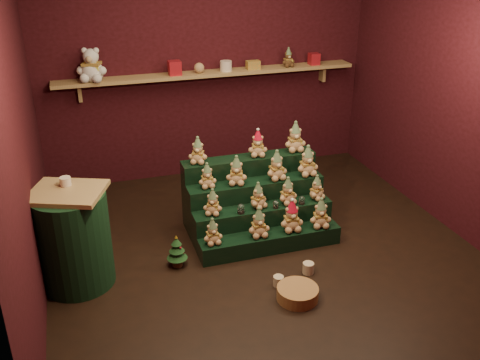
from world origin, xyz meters
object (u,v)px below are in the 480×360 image
object	(u,v)px
riser_tier_front	(270,241)
wicker_basket	(298,293)
snow_globe_c	(302,200)
snow_globe_a	(241,209)
mug_right	(308,268)
mug_left	(278,281)
white_bear	(91,60)
mini_christmas_tree	(177,251)
snow_globe_b	(276,204)
side_table	(74,238)
brown_bear	(288,58)

from	to	relation	value
riser_tier_front	wicker_basket	distance (m)	0.80
snow_globe_c	wicker_basket	distance (m)	1.11
snow_globe_a	mug_right	bearing A→B (deg)	-55.49
riser_tier_front	mug_left	bearing A→B (deg)	-103.50
wicker_basket	white_bear	bearing A→B (deg)	116.79
mini_christmas_tree	wicker_basket	bearing A→B (deg)	-42.70
snow_globe_b	side_table	xyz separation A→B (m)	(-1.90, -0.15, 0.04)
brown_bear	snow_globe_c	bearing A→B (deg)	-108.16
snow_globe_c	wicker_basket	xyz separation A→B (m)	(-0.44, -0.96, -0.35)
side_table	mug_right	size ratio (longest dim) A/B	8.78
snow_globe_a	mug_right	size ratio (longest dim) A/B	0.94
mini_christmas_tree	brown_bear	bearing A→B (deg)	45.93
riser_tier_front	snow_globe_c	bearing A→B (deg)	22.51
mug_left	brown_bear	distance (m)	3.01
wicker_basket	mug_right	bearing A→B (deg)	52.87
riser_tier_front	snow_globe_b	bearing A→B (deg)	55.35
side_table	mug_right	distance (m)	2.08
mug_left	white_bear	size ratio (longest dim) A/B	0.20
side_table	mug_left	bearing A→B (deg)	2.69
snow_globe_b	snow_globe_a	bearing A→B (deg)	180.00
snow_globe_a	mini_christmas_tree	size ratio (longest dim) A/B	0.29
snow_globe_b	wicker_basket	bearing A→B (deg)	-99.74
riser_tier_front	mug_left	distance (m)	0.59
snow_globe_a	wicker_basket	world-z (taller)	snow_globe_a
snow_globe_a	side_table	bearing A→B (deg)	-174.63
mug_right	white_bear	xyz separation A→B (m)	(-1.60, 2.36, 1.50)
mini_christmas_tree	brown_bear	size ratio (longest dim) A/B	1.46
mug_left	wicker_basket	size ratio (longest dim) A/B	0.26
snow_globe_a	mug_left	bearing A→B (deg)	-81.46
riser_tier_front	brown_bear	size ratio (longest dim) A/B	6.28
side_table	brown_bear	world-z (taller)	brown_bear
side_table	mug_right	world-z (taller)	side_table
mini_christmas_tree	brown_bear	world-z (taller)	brown_bear
snow_globe_a	mug_right	world-z (taller)	snow_globe_a
white_bear	brown_bear	bearing A→B (deg)	18.29
snow_globe_b	mug_right	size ratio (longest dim) A/B	0.77
riser_tier_front	mug_right	size ratio (longest dim) A/B	13.69
mini_christmas_tree	brown_bear	xyz separation A→B (m)	(1.82, 1.89, 1.27)
snow_globe_a	side_table	xyz separation A→B (m)	(-1.54, -0.15, 0.04)
mug_left	wicker_basket	xyz separation A→B (m)	(0.08, -0.22, 0.01)
mug_right	side_table	bearing A→B (deg)	166.11
riser_tier_front	side_table	world-z (taller)	side_table
mug_right	white_bear	bearing A→B (deg)	124.08
snow_globe_a	riser_tier_front	bearing A→B (deg)	-32.93
mini_christmas_tree	mug_left	distance (m)	0.97
mug_right	white_bear	distance (m)	3.22
snow_globe_c	wicker_basket	world-z (taller)	snow_globe_c
snow_globe_a	white_bear	size ratio (longest dim) A/B	0.21
snow_globe_a	brown_bear	size ratio (longest dim) A/B	0.43
riser_tier_front	mug_left	size ratio (longest dim) A/B	15.15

